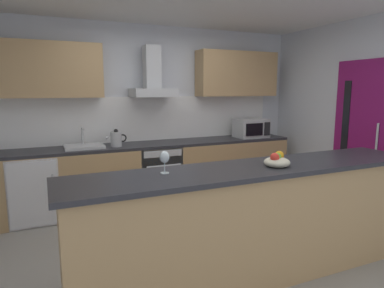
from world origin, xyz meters
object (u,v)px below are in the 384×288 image
object	(u,v)px
sink	(84,146)
range_hood	(153,81)
wine_glass	(164,158)
oven	(157,173)
kettle	(116,139)
microwave	(251,128)
refrigerator	(34,189)
fruit_bowl	(277,161)

from	to	relation	value
sink	range_hood	xyz separation A→B (m)	(1.00, 0.12, 0.86)
range_hood	wine_glass	xyz separation A→B (m)	(-0.63, -2.28, -0.65)
sink	range_hood	world-z (taller)	range_hood
oven	kettle	bearing A→B (deg)	-176.67
oven	wine_glass	size ratio (longest dim) A/B	4.50
sink	oven	bearing A→B (deg)	-0.63
kettle	microwave	bearing A→B (deg)	0.15
oven	refrigerator	distance (m)	1.63
oven	refrigerator	world-z (taller)	oven
kettle	range_hood	distance (m)	0.99
refrigerator	microwave	xyz separation A→B (m)	(3.22, -0.03, 0.62)
oven	microwave	size ratio (longest dim) A/B	1.60
wine_glass	range_hood	bearing A→B (deg)	74.64
refrigerator	fruit_bowl	size ratio (longest dim) A/B	3.86
refrigerator	range_hood	size ratio (longest dim) A/B	1.18
microwave	sink	distance (m)	2.59
microwave	fruit_bowl	world-z (taller)	microwave
microwave	refrigerator	bearing A→B (deg)	179.55
oven	fruit_bowl	size ratio (longest dim) A/B	3.64
refrigerator	kettle	distance (m)	1.20
microwave	fruit_bowl	xyz separation A→B (m)	(-1.26, -2.28, 0.02)
refrigerator	microwave	size ratio (longest dim) A/B	1.70
sink	kettle	bearing A→B (deg)	-6.10
refrigerator	wine_glass	size ratio (longest dim) A/B	4.78
kettle	wine_glass	distance (m)	2.12
oven	range_hood	xyz separation A→B (m)	(-0.00, 0.13, 1.33)
sink	fruit_bowl	world-z (taller)	sink
kettle	wine_glass	xyz separation A→B (m)	(-0.05, -2.12, 0.14)
kettle	wine_glass	bearing A→B (deg)	-91.27
microwave	range_hood	xyz separation A→B (m)	(-1.59, 0.16, 0.74)
kettle	oven	bearing A→B (deg)	3.33
sink	range_hood	size ratio (longest dim) A/B	0.69
refrigerator	wine_glass	bearing A→B (deg)	-64.95
microwave	wine_glass	bearing A→B (deg)	-136.20
sink	wine_glass	xyz separation A→B (m)	(0.37, -2.16, 0.21)
microwave	sink	bearing A→B (deg)	179.14
range_hood	fruit_bowl	bearing A→B (deg)	-82.33
oven	refrigerator	size ratio (longest dim) A/B	0.94
oven	range_hood	bearing A→B (deg)	90.00
refrigerator	sink	size ratio (longest dim) A/B	1.70
oven	wine_glass	bearing A→B (deg)	-106.24
refrigerator	range_hood	world-z (taller)	range_hood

